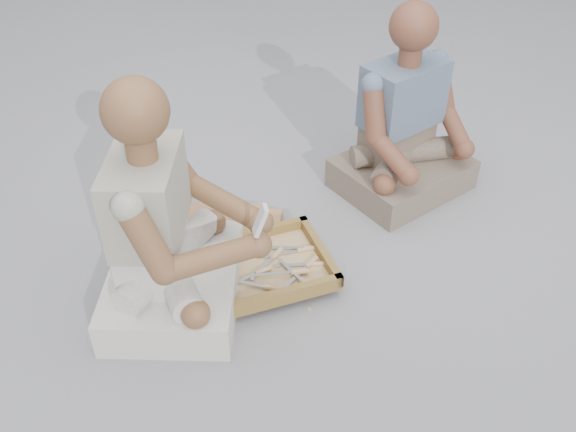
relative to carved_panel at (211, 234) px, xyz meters
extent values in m
plane|color=gray|center=(0.35, -0.44, -0.02)|extent=(60.00, 60.00, 0.00)
cube|color=#915D38|center=(0.00, 0.00, 0.00)|extent=(0.69, 0.56, 0.04)
cube|color=brown|center=(0.20, -0.30, 0.03)|extent=(0.59, 0.50, 0.02)
cube|color=brown|center=(0.17, -0.11, 0.06)|extent=(0.52, 0.12, 0.05)
cube|color=brown|center=(0.23, -0.49, 0.06)|extent=(0.52, 0.12, 0.05)
cube|color=brown|center=(0.44, -0.26, 0.06)|extent=(0.10, 0.42, 0.05)
cube|color=brown|center=(-0.04, -0.34, 0.06)|extent=(0.10, 0.42, 0.05)
cube|color=tan|center=(0.20, -0.30, 0.04)|extent=(0.52, 0.43, 0.01)
cube|color=silver|center=(0.09, -0.37, 0.05)|extent=(0.14, 0.07, 0.00)
cylinder|color=tan|center=(0.19, -0.33, 0.05)|extent=(0.07, 0.05, 0.02)
cube|color=silver|center=(0.31, -0.21, 0.05)|extent=(0.15, 0.04, 0.00)
cylinder|color=tan|center=(0.42, -0.23, 0.05)|extent=(0.07, 0.04, 0.02)
cube|color=silver|center=(0.11, -0.39, 0.06)|extent=(0.14, 0.08, 0.00)
cylinder|color=tan|center=(0.21, -0.44, 0.06)|extent=(0.07, 0.05, 0.02)
cube|color=silver|center=(0.31, -0.31, 0.05)|extent=(0.15, 0.03, 0.00)
cylinder|color=tan|center=(0.42, -0.32, 0.05)|extent=(0.07, 0.03, 0.02)
cube|color=silver|center=(0.30, -0.35, 0.06)|extent=(0.08, 0.14, 0.00)
cylinder|color=tan|center=(0.35, -0.45, 0.06)|extent=(0.05, 0.07, 0.02)
cube|color=silver|center=(0.28, -0.24, 0.05)|extent=(0.15, 0.03, 0.00)
cylinder|color=tan|center=(0.39, -0.23, 0.05)|extent=(0.07, 0.03, 0.02)
cube|color=silver|center=(0.19, -0.32, 0.05)|extent=(0.11, 0.12, 0.00)
cylinder|color=tan|center=(0.26, -0.24, 0.05)|extent=(0.06, 0.07, 0.02)
cube|color=silver|center=(0.22, -0.37, 0.06)|extent=(0.15, 0.02, 0.00)
cylinder|color=tan|center=(0.33, -0.37, 0.06)|extent=(0.07, 0.03, 0.02)
cube|color=silver|center=(0.31, -0.39, 0.05)|extent=(0.12, 0.11, 0.00)
cylinder|color=tan|center=(0.39, -0.32, 0.05)|extent=(0.07, 0.06, 0.02)
cube|color=tan|center=(-0.10, -0.09, -0.02)|extent=(0.02, 0.02, 0.00)
cube|color=tan|center=(0.06, -0.41, -0.02)|extent=(0.02, 0.02, 0.00)
cube|color=tan|center=(0.05, -0.32, -0.02)|extent=(0.02, 0.02, 0.00)
cube|color=tan|center=(0.10, 0.04, -0.02)|extent=(0.02, 0.02, 0.00)
cube|color=tan|center=(-0.05, -0.14, -0.02)|extent=(0.02, 0.02, 0.00)
cube|color=tan|center=(0.35, -0.51, -0.02)|extent=(0.02, 0.02, 0.00)
cube|color=tan|center=(0.45, -0.15, -0.02)|extent=(0.02, 0.02, 0.00)
cube|color=tan|center=(0.38, 0.04, -0.02)|extent=(0.02, 0.02, 0.00)
cube|color=tan|center=(0.19, -0.10, -0.02)|extent=(0.02, 0.02, 0.00)
cube|color=tan|center=(-0.07, -0.30, -0.02)|extent=(0.02, 0.02, 0.00)
cube|color=tan|center=(-0.05, -0.28, -0.02)|extent=(0.02, 0.02, 0.00)
cube|color=tan|center=(0.27, -0.09, -0.02)|extent=(0.02, 0.02, 0.00)
cube|color=silver|center=(-0.17, -0.36, 0.06)|extent=(0.61, 0.71, 0.16)
cube|color=silver|center=(-0.23, -0.34, 0.24)|extent=(0.28, 0.38, 0.19)
cube|color=#A5A292|center=(-0.22, -0.35, 0.49)|extent=(0.31, 0.43, 0.32)
sphere|color=brown|center=(-0.21, -0.35, 0.84)|extent=(0.22, 0.22, 0.22)
sphere|color=brown|center=(0.18, -0.36, 0.33)|extent=(0.10, 0.10, 0.10)
sphere|color=brown|center=(0.16, -0.49, 0.33)|extent=(0.10, 0.10, 0.10)
cube|color=#746354|center=(0.96, 0.23, 0.06)|extent=(0.74, 0.68, 0.15)
cube|color=#746354|center=(0.93, 0.29, 0.22)|extent=(0.38, 0.33, 0.18)
cube|color=slate|center=(0.94, 0.28, 0.47)|extent=(0.43, 0.36, 0.30)
sphere|color=brown|center=(0.94, 0.27, 0.79)|extent=(0.21, 0.21, 0.21)
sphere|color=brown|center=(1.21, 0.13, 0.23)|extent=(0.10, 0.10, 0.10)
sphere|color=brown|center=(0.89, -0.03, 0.23)|extent=(0.10, 0.10, 0.10)
cube|color=silver|center=(0.17, -0.49, 0.44)|extent=(0.06, 0.05, 0.12)
cube|color=black|center=(0.17, -0.49, 0.45)|extent=(0.02, 0.04, 0.04)
camera|label=1|loc=(-0.05, -2.22, 1.85)|focal=40.00mm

